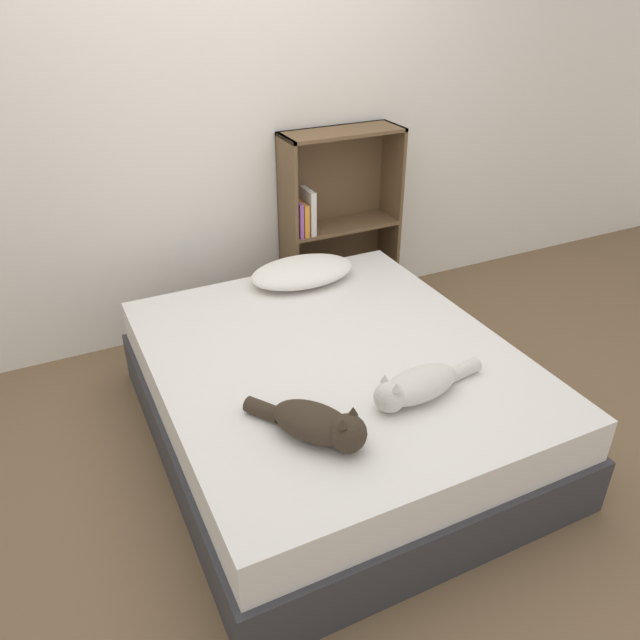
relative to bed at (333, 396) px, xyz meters
name	(u,v)px	position (x,y,z in m)	size (l,w,h in m)	color
ground_plane	(332,434)	(0.00, 0.00, -0.22)	(8.00, 8.00, 0.00)	brown
wall_back	(228,111)	(0.00, 1.26, 1.03)	(8.00, 0.06, 2.50)	white
bed	(333,396)	(0.00, 0.00, 0.00)	(1.55, 1.81, 0.46)	#333338
pillow	(302,272)	(0.17, 0.70, 0.29)	(0.57, 0.34, 0.11)	white
cat_light	(416,386)	(0.15, -0.42, 0.29)	(0.54, 0.22, 0.15)	beige
cat_dark	(320,424)	(-0.30, -0.47, 0.29)	(0.35, 0.44, 0.16)	#33281E
bookshelf	(335,222)	(0.58, 1.14, 0.35)	(0.71, 0.26, 1.12)	brown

